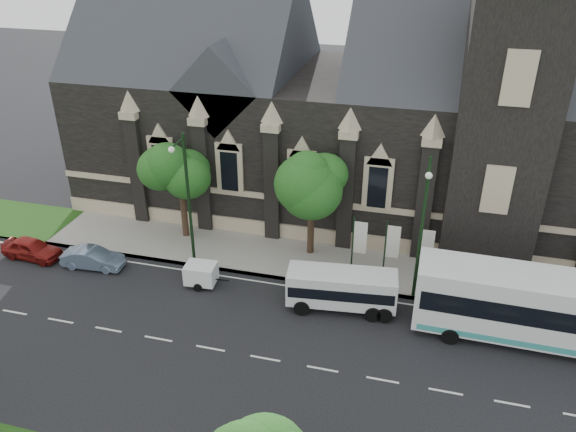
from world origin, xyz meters
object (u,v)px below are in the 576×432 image
(street_lamp_near, at_px, (422,224))
(car_far_red, at_px, (32,249))
(banner_flag_left, at_px, (357,241))
(shuttle_bus, at_px, (342,288))
(street_lamp_mid, at_px, (187,195))
(box_trailer, at_px, (201,273))
(tour_coach, at_px, (552,309))
(banner_flag_right, at_px, (424,249))
(tree_walk_left, at_px, (183,161))
(banner_flag_center, at_px, (390,245))
(tree_walk_right, at_px, (316,174))
(sedan, at_px, (93,258))

(street_lamp_near, height_order, car_far_red, street_lamp_near)
(banner_flag_left, height_order, shuttle_bus, banner_flag_left)
(street_lamp_mid, xyz_separation_m, box_trailer, (1.32, -1.78, -4.30))
(tour_coach, bearing_deg, car_far_red, -179.77)
(banner_flag_right, height_order, car_far_red, banner_flag_right)
(banner_flag_right, distance_m, car_far_red, 25.31)
(box_trailer, xyz_separation_m, car_far_red, (-12.03, 0.05, -0.12))
(street_lamp_mid, xyz_separation_m, shuttle_bus, (10.03, -1.89, -3.72))
(tree_walk_left, xyz_separation_m, car_far_red, (-8.90, -5.34, -5.04))
(tree_walk_left, relative_size, tour_coach, 0.55)
(banner_flag_right, bearing_deg, tour_coach, -31.15)
(banner_flag_center, bearing_deg, tree_walk_right, 161.36)
(banner_flag_center, bearing_deg, banner_flag_left, 180.00)
(sedan, bearing_deg, street_lamp_mid, -78.46)
(shuttle_bus, bearing_deg, tour_coach, -7.70)
(tree_walk_right, height_order, street_lamp_near, street_lamp_near)
(street_lamp_near, distance_m, banner_flag_center, 3.74)
(shuttle_bus, bearing_deg, car_far_red, 173.13)
(tour_coach, distance_m, shuttle_bus, 10.96)
(banner_flag_right, bearing_deg, tree_walk_left, 173.96)
(street_lamp_mid, relative_size, shuttle_bus, 1.41)
(tree_walk_right, bearing_deg, shuttle_bus, -62.89)
(sedan, bearing_deg, box_trailer, -94.53)
(tree_walk_left, xyz_separation_m, banner_flag_center, (14.08, -1.70, -3.35))
(tour_coach, height_order, sedan, tour_coach)
(banner_flag_center, bearing_deg, car_far_red, -171.01)
(tour_coach, bearing_deg, tree_walk_right, 158.27)
(banner_flag_left, height_order, sedan, banner_flag_left)
(banner_flag_right, distance_m, box_trailer, 13.57)
(tree_walk_right, xyz_separation_m, banner_flag_center, (5.08, -1.71, -3.43))
(street_lamp_near, bearing_deg, banner_flag_center, 131.93)
(banner_flag_center, bearing_deg, banner_flag_right, 0.00)
(banner_flag_center, distance_m, car_far_red, 23.34)
(banner_flag_right, height_order, box_trailer, banner_flag_right)
(street_lamp_mid, height_order, tour_coach, street_lamp_mid)
(street_lamp_mid, distance_m, shuttle_bus, 10.86)
(street_lamp_near, distance_m, street_lamp_mid, 14.00)
(sedan, bearing_deg, tree_walk_left, -43.38)
(car_far_red, bearing_deg, box_trailer, -86.62)
(shuttle_bus, distance_m, car_far_red, 20.74)
(banner_flag_left, distance_m, tour_coach, 11.41)
(street_lamp_mid, height_order, banner_flag_left, street_lamp_mid)
(banner_flag_left, bearing_deg, banner_flag_right, 0.00)
(box_trailer, bearing_deg, street_lamp_mid, 122.77)
(tree_walk_right, xyz_separation_m, car_far_red, (-17.91, -5.35, -5.12))
(shuttle_bus, bearing_deg, street_lamp_near, 18.99)
(street_lamp_near, bearing_deg, banner_flag_left, 152.82)
(street_lamp_near, xyz_separation_m, tour_coach, (6.96, -2.13, -2.94))
(banner_flag_center, relative_size, tour_coach, 0.29)
(banner_flag_right, relative_size, car_far_red, 0.98)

